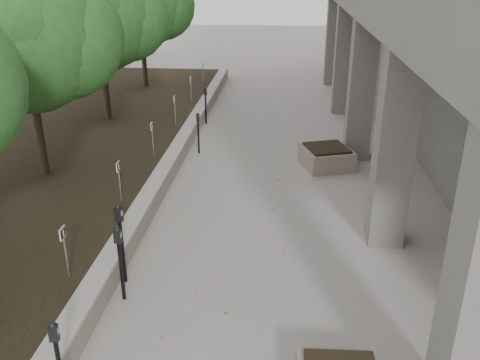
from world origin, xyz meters
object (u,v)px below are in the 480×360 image
at_px(crabapple_tree_4, 100,37).
at_px(planter_back, 326,157).
at_px(parking_meter_3, 122,244).
at_px(parking_meter_5, 206,106).
at_px(parking_meter_2, 121,264).
at_px(parking_meter_4, 198,133).
at_px(crabapple_tree_5, 141,21).
at_px(crabapple_tree_3, 29,66).

relative_size(crabapple_tree_4, planter_back, 4.24).
xyz_separation_m(parking_meter_3, parking_meter_5, (0.00, 9.91, -0.12)).
bearing_deg(crabapple_tree_4, parking_meter_5, 16.17).
bearing_deg(parking_meter_2, parking_meter_4, 91.13).
distance_m(crabapple_tree_4, parking_meter_3, 9.82).
bearing_deg(parking_meter_3, crabapple_tree_5, 116.67).
distance_m(crabapple_tree_3, parking_meter_2, 6.13).
height_order(parking_meter_3, planter_back, parking_meter_3).
relative_size(parking_meter_4, parking_meter_5, 0.95).
bearing_deg(parking_meter_4, crabapple_tree_5, 109.88).
xyz_separation_m(crabapple_tree_4, parking_meter_2, (3.39, -9.50, -2.41)).
relative_size(crabapple_tree_5, planter_back, 4.24).
distance_m(crabapple_tree_5, parking_meter_2, 15.09).
bearing_deg(crabapple_tree_3, parking_meter_4, 39.60).
xyz_separation_m(parking_meter_5, planter_back, (4.03, -3.83, -0.37)).
distance_m(crabapple_tree_5, parking_meter_4, 8.30).
xyz_separation_m(crabapple_tree_4, crabapple_tree_5, (0.00, 5.00, 0.00)).
distance_m(parking_meter_3, planter_back, 7.31).
relative_size(crabapple_tree_5, parking_meter_4, 4.30).
relative_size(parking_meter_3, parking_meter_5, 1.17).
bearing_deg(crabapple_tree_3, parking_meter_2, -53.04).
height_order(crabapple_tree_3, parking_meter_2, crabapple_tree_3).
height_order(crabapple_tree_4, crabapple_tree_5, same).
bearing_deg(parking_meter_2, parking_meter_3, 106.49).
relative_size(parking_meter_2, parking_meter_3, 0.90).
xyz_separation_m(parking_meter_4, planter_back, (3.79, -0.78, -0.33)).
distance_m(parking_meter_2, parking_meter_3, 0.55).
bearing_deg(parking_meter_5, planter_back, -38.07).
distance_m(crabapple_tree_4, crabapple_tree_5, 5.00).
bearing_deg(parking_meter_2, planter_back, 61.46).
relative_size(crabapple_tree_3, parking_meter_2, 3.85).
bearing_deg(crabapple_tree_5, parking_meter_5, -51.31).
xyz_separation_m(crabapple_tree_5, parking_meter_2, (3.39, -14.50, -2.41)).
height_order(crabapple_tree_5, planter_back, crabapple_tree_5).
height_order(crabapple_tree_4, parking_meter_3, crabapple_tree_4).
xyz_separation_m(crabapple_tree_3, crabapple_tree_5, (0.00, 10.00, 0.00)).
bearing_deg(parking_meter_5, parking_meter_4, -80.00).
height_order(crabapple_tree_5, parking_meter_5, crabapple_tree_5).
bearing_deg(parking_meter_3, parking_meter_5, 103.57).
xyz_separation_m(crabapple_tree_3, planter_back, (7.28, 2.11, -2.82)).
xyz_separation_m(parking_meter_2, parking_meter_3, (-0.14, 0.53, 0.08)).
bearing_deg(crabapple_tree_5, parking_meter_2, -76.85).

